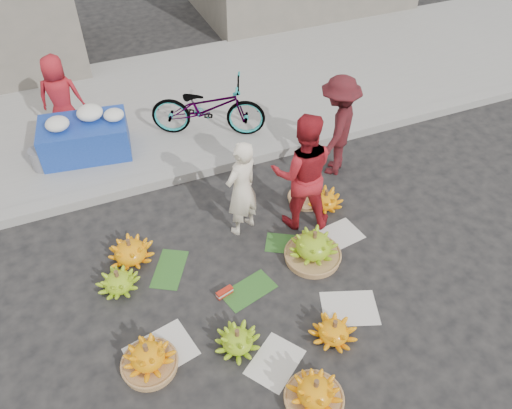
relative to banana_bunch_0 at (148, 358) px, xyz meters
name	(u,v)px	position (x,y,z in m)	size (l,w,h in m)	color
ground	(250,276)	(1.45, 0.73, -0.17)	(80.00, 80.00, 0.00)	black
curb	(196,170)	(1.45, 2.93, -0.10)	(40.00, 0.25, 0.15)	gray
sidewalk	(162,105)	(1.45, 5.03, -0.11)	(40.00, 4.00, 0.12)	gray
newspaper_scatter	(277,327)	(1.45, -0.07, -0.17)	(3.20, 1.80, 0.00)	silver
banana_leaves	(237,267)	(1.35, 0.93, -0.17)	(2.00, 1.00, 0.00)	#23551C
banana_bunch_0	(148,358)	(0.00, 0.00, 0.00)	(0.58, 0.58, 0.41)	#986C3F
banana_bunch_1	(237,340)	(0.95, -0.13, -0.04)	(0.63, 0.63, 0.31)	#6FA517
banana_bunch_2	(315,393)	(1.43, -1.02, 0.00)	(0.64, 0.64, 0.41)	#986C3F
banana_bunch_3	(334,331)	(1.97, -0.44, -0.04)	(0.53, 0.53, 0.31)	#FFA40C
banana_bunch_4	(313,247)	(2.31, 0.70, 0.04)	(0.72, 0.72, 0.48)	#986C3F
banana_bunch_5	(326,200)	(2.93, 1.51, -0.04)	(0.52, 0.52, 0.30)	#FFA40C
banana_bunch_6	(119,281)	(-0.09, 1.17, -0.04)	(0.55, 0.55, 0.32)	#6FA517
banana_bunch_7	(130,251)	(0.15, 1.58, -0.02)	(0.74, 0.74, 0.36)	#FFA40C
basket_spare	(306,198)	(2.74, 1.75, -0.14)	(0.51, 0.51, 0.06)	#986C3F
incense_stack	(225,292)	(1.06, 0.59, -0.12)	(0.21, 0.07, 0.09)	red
vendor_cream	(242,189)	(1.68, 1.56, 0.54)	(0.52, 0.34, 1.42)	white
vendor_red	(302,173)	(2.46, 1.41, 0.68)	(0.83, 0.64, 1.70)	red
man_striped	(337,127)	(3.45, 2.24, 0.62)	(1.02, 0.59, 1.58)	maroon
flower_table	(85,136)	(0.00, 3.97, 0.26)	(1.42, 1.00, 0.77)	#173697
grey_bucket	(41,159)	(-0.71, 3.85, 0.12)	(0.30, 0.30, 0.34)	slate
flower_vendor	(61,97)	(-0.19, 4.63, 0.64)	(0.68, 0.44, 1.38)	red
bicycle	(208,107)	(1.95, 3.76, 0.43)	(1.86, 0.65, 0.98)	gray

